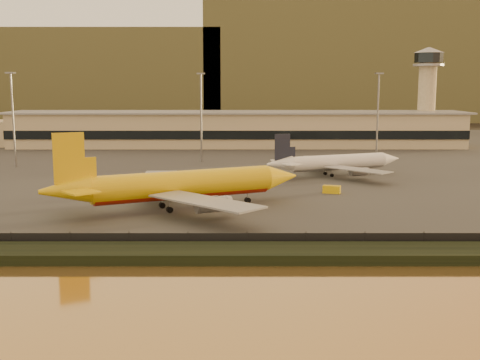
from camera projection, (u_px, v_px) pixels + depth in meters
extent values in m
plane|color=black|center=(233.00, 228.00, 94.57)|extent=(900.00, 900.00, 0.00)
cube|color=black|center=(232.00, 253.00, 77.67)|extent=(320.00, 7.00, 1.40)
cube|color=#2D2D2D|center=(236.00, 156.00, 188.38)|extent=(320.00, 220.00, 0.20)
cube|color=black|center=(232.00, 241.00, 81.53)|extent=(300.00, 0.05, 2.20)
cube|color=tan|center=(237.00, 130.00, 217.05)|extent=(160.00, 22.00, 12.00)
cube|color=black|center=(237.00, 135.00, 206.15)|extent=(160.00, 0.60, 3.00)
cube|color=gray|center=(237.00, 112.00, 216.07)|extent=(164.00, 24.00, 0.60)
cylinder|color=tan|center=(426.00, 104.00, 221.62)|extent=(6.40, 6.40, 30.00)
cylinder|color=black|center=(429.00, 58.00, 218.99)|extent=(10.40, 10.40, 3.50)
cone|color=gray|center=(429.00, 50.00, 218.56)|extent=(11.20, 11.20, 2.00)
cylinder|color=gray|center=(428.00, 65.00, 219.39)|extent=(11.20, 11.20, 0.80)
cylinder|color=slate|center=(13.00, 121.00, 161.67)|extent=(0.50, 0.50, 25.00)
cube|color=slate|center=(10.00, 73.00, 159.68)|extent=(2.20, 2.20, 0.40)
cylinder|color=slate|center=(201.00, 119.00, 171.58)|extent=(0.50, 0.50, 25.00)
cube|color=slate|center=(201.00, 74.00, 169.59)|extent=(2.20, 2.20, 0.40)
cylinder|color=slate|center=(378.00, 119.00, 169.64)|extent=(0.50, 0.50, 25.00)
cube|color=slate|center=(379.00, 73.00, 167.65)|extent=(2.20, 2.20, 0.40)
cube|color=brown|center=(41.00, 77.00, 425.96)|extent=(260.00, 160.00, 55.00)
cube|color=brown|center=(365.00, 67.00, 424.94)|extent=(220.00, 160.00, 70.00)
cylinder|color=#DFB20B|center=(184.00, 184.00, 107.41)|extent=(32.10, 18.32, 4.79)
cylinder|color=#9D1A09|center=(184.00, 188.00, 107.54)|extent=(30.82, 16.97, 3.74)
cone|color=#DFB20B|center=(281.00, 177.00, 115.66)|extent=(7.87, 7.06, 4.79)
cone|color=#DFB20B|center=(65.00, 190.00, 98.72)|extent=(9.54, 7.84, 4.79)
cube|color=#DFB20B|center=(69.00, 158.00, 98.27)|extent=(4.76, 2.48, 8.39)
cube|color=#DFB20B|center=(71.00, 183.00, 103.72)|extent=(5.12, 5.07, 0.29)
cube|color=#DFB20B|center=(81.00, 192.00, 95.14)|extent=(6.47, 6.47, 0.29)
cube|color=gray|center=(158.00, 179.00, 118.58)|extent=(7.49, 21.03, 0.29)
cylinder|color=gray|center=(174.00, 187.00, 116.97)|extent=(6.12, 4.72, 2.64)
cube|color=gray|center=(205.00, 201.00, 95.73)|extent=(19.55, 18.87, 0.29)
cylinder|color=gray|center=(212.00, 205.00, 99.68)|extent=(6.12, 4.72, 2.64)
cylinder|color=black|center=(248.00, 200.00, 113.32)|extent=(1.31, 1.20, 1.05)
cylinder|color=slate|center=(248.00, 197.00, 113.23)|extent=(0.18, 0.18, 2.16)
cylinder|color=black|center=(170.00, 210.00, 104.67)|extent=(1.31, 1.20, 1.05)
cylinder|color=slate|center=(170.00, 207.00, 104.58)|extent=(0.18, 0.18, 2.16)
cylinder|color=black|center=(162.00, 205.00, 108.53)|extent=(1.31, 1.20, 1.05)
cylinder|color=slate|center=(162.00, 202.00, 108.44)|extent=(0.18, 0.18, 2.16)
cylinder|color=white|center=(338.00, 162.00, 147.47)|extent=(25.05, 12.82, 3.55)
cylinder|color=gray|center=(338.00, 164.00, 147.57)|extent=(24.10, 11.83, 2.77)
cone|color=white|center=(390.00, 159.00, 153.10)|extent=(5.94, 5.15, 3.55)
cone|color=white|center=(280.00, 164.00, 141.54)|extent=(7.25, 5.68, 3.55)
cube|color=black|center=(282.00, 147.00, 141.19)|extent=(3.73, 1.72, 6.21)
cube|color=white|center=(278.00, 161.00, 145.28)|extent=(3.77, 3.61, 0.21)
cube|color=white|center=(292.00, 164.00, 138.77)|extent=(4.89, 4.87, 0.21)
cube|color=gray|center=(316.00, 160.00, 156.25)|extent=(5.01, 15.99, 0.21)
cylinder|color=gray|center=(327.00, 164.00, 154.87)|extent=(4.68, 3.40, 1.95)
cube|color=gray|center=(358.00, 170.00, 138.36)|extent=(14.66, 14.97, 0.21)
cylinder|color=gray|center=(358.00, 172.00, 141.36)|extent=(4.68, 3.40, 1.95)
cylinder|color=black|center=(371.00, 172.00, 151.54)|extent=(0.96, 0.87, 0.78)
cylinder|color=slate|center=(372.00, 170.00, 151.47)|extent=(0.19, 0.19, 1.60)
cylinder|color=black|center=(332.00, 175.00, 145.49)|extent=(0.96, 0.87, 0.78)
cylinder|color=slate|center=(332.00, 174.00, 145.43)|extent=(0.19, 0.19, 1.60)
cylinder|color=black|center=(325.00, 173.00, 148.42)|extent=(0.96, 0.87, 0.78)
cylinder|color=slate|center=(325.00, 172.00, 148.36)|extent=(0.19, 0.19, 1.60)
cube|color=#DFB20B|center=(332.00, 189.00, 123.50)|extent=(3.86, 2.65, 1.59)
cube|color=white|center=(142.00, 190.00, 122.11)|extent=(4.20, 2.07, 1.84)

